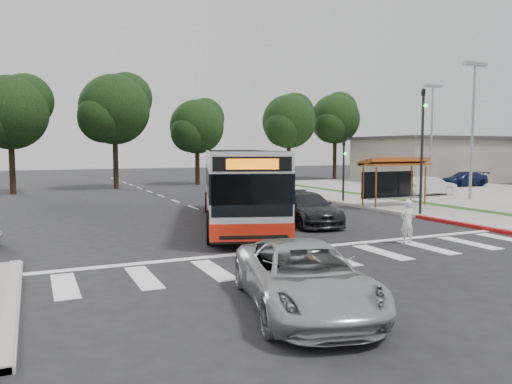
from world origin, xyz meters
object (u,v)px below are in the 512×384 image
transit_bus (238,187)px  silver_suv_south (304,277)px  pedestrian (407,222)px  dark_sedan (307,208)px

transit_bus → silver_suv_south: size_ratio=2.52×
pedestrian → dark_sedan: size_ratio=0.32×
transit_bus → pedestrian: size_ratio=8.16×
pedestrian → silver_suv_south: bearing=33.5°
transit_bus → pedestrian: transit_bus is taller
transit_bus → dark_sedan: transit_bus is taller
pedestrian → dark_sedan: bearing=-81.5°
dark_sedan → silver_suv_south: 12.35m
dark_sedan → silver_suv_south: size_ratio=0.96×
transit_bus → pedestrian: (3.78, -7.10, -0.89)m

